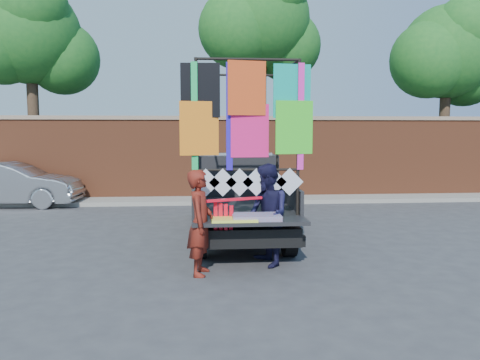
{
  "coord_description": "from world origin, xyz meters",
  "views": [
    {
      "loc": [
        -1.01,
        -7.72,
        2.15
      ],
      "look_at": [
        -0.39,
        -0.07,
        1.34
      ],
      "focal_mm": 35.0,
      "sensor_mm": 36.0,
      "label": 1
    }
  ],
  "objects": [
    {
      "name": "curb",
      "position": [
        0.0,
        6.3,
        0.06
      ],
      "size": [
        30.0,
        1.2,
        0.12
      ],
      "primitive_type": "cube",
      "color": "gray",
      "rests_on": "ground"
    },
    {
      "name": "pickup_truck",
      "position": [
        -0.3,
        2.11,
        0.82
      ],
      "size": [
        2.06,
        5.19,
        3.26
      ],
      "color": "black",
      "rests_on": "ground"
    },
    {
      "name": "tree_left",
      "position": [
        -6.48,
        8.12,
        5.12
      ],
      "size": [
        4.2,
        3.3,
        7.05
      ],
      "color": "#38281C",
      "rests_on": "ground"
    },
    {
      "name": "tree_mid",
      "position": [
        1.02,
        8.12,
        5.7
      ],
      "size": [
        4.2,
        3.3,
        7.73
      ],
      "color": "#38281C",
      "rests_on": "ground"
    },
    {
      "name": "woman",
      "position": [
        -1.05,
        -0.85,
        0.79
      ],
      "size": [
        0.46,
        0.63,
        1.58
      ],
      "primitive_type": "imported",
      "rotation": [
        0.0,
        0.0,
        1.41
      ],
      "color": "maroon",
      "rests_on": "ground"
    },
    {
      "name": "man",
      "position": [
        0.01,
        -0.46,
        0.82
      ],
      "size": [
        0.79,
        0.92,
        1.63
      ],
      "primitive_type": "imported",
      "rotation": [
        0.0,
        0.0,
        -1.32
      ],
      "color": "#171637",
      "rests_on": "ground"
    },
    {
      "name": "streamer_bundle",
      "position": [
        -0.62,
        -0.67,
        0.92
      ],
      "size": [
        0.89,
        0.36,
        0.64
      ],
      "color": "red",
      "rests_on": "ground"
    },
    {
      "name": "sedan",
      "position": [
        -6.46,
        5.99,
        0.63
      ],
      "size": [
        3.89,
        1.49,
        1.27
      ],
      "primitive_type": "imported",
      "rotation": [
        0.0,
        0.0,
        1.53
      ],
      "color": "#A7AAAE",
      "rests_on": "ground"
    },
    {
      "name": "tree_right",
      "position": [
        7.52,
        8.12,
        4.75
      ],
      "size": [
        4.2,
        3.3,
        6.62
      ],
      "color": "#38281C",
      "rests_on": "ground"
    },
    {
      "name": "brick_wall",
      "position": [
        0.0,
        7.0,
        1.33
      ],
      "size": [
        30.0,
        0.45,
        2.61
      ],
      "color": "brown",
      "rests_on": "ground"
    },
    {
      "name": "ground",
      "position": [
        0.0,
        0.0,
        0.0
      ],
      "size": [
        90.0,
        90.0,
        0.0
      ],
      "primitive_type": "plane",
      "color": "#38383A",
      "rests_on": "ground"
    }
  ]
}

